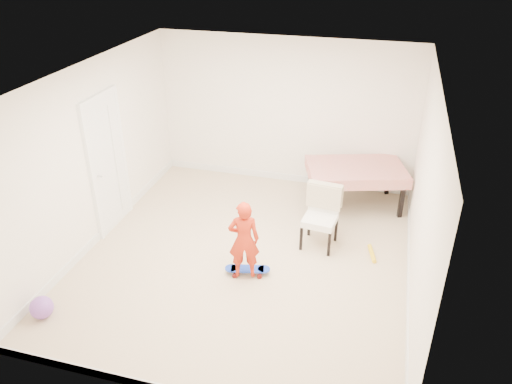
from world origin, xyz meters
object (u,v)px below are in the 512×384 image
(dining_chair, at_px, (320,218))
(balloon, at_px, (42,307))
(dining_table, at_px, (354,186))
(skateboard, at_px, (247,271))
(child, at_px, (244,242))

(dining_chair, relative_size, balloon, 3.34)
(dining_table, bearing_deg, dining_chair, -123.18)
(dining_table, relative_size, skateboard, 2.53)
(dining_chair, height_order, skateboard, dining_chair)
(dining_chair, height_order, child, child)
(dining_chair, distance_m, child, 1.31)
(child, xyz_separation_m, balloon, (-2.13, -1.39, -0.42))
(skateboard, bearing_deg, balloon, -158.73)
(child, bearing_deg, dining_chair, -146.70)
(dining_table, bearing_deg, skateboard, -135.22)
(balloon, bearing_deg, child, 33.16)
(skateboard, bearing_deg, dining_table, 49.39)
(dining_table, xyz_separation_m, balloon, (-3.34, -3.72, -0.22))
(dining_table, relative_size, balloon, 5.52)
(dining_table, relative_size, dining_chair, 1.65)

